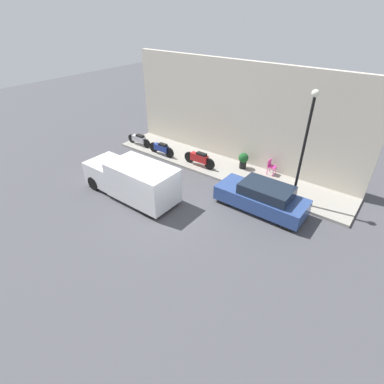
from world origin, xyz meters
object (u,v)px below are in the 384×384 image
object	(u,v)px
motorcycle_blue	(162,148)
scooter_silver	(139,139)
parked_car	(262,197)
streetlamp	(306,137)
delivery_van	(131,179)
motorcycle_red	(199,158)
cafe_chair	(271,166)
potted_plant	(243,160)

from	to	relation	value
motorcycle_blue	scooter_silver	distance (m)	2.20
parked_car	streetlamp	xyz separation A→B (m)	(1.33, -1.00, 2.73)
delivery_van	scooter_silver	world-z (taller)	delivery_van
motorcycle_red	motorcycle_blue	bearing A→B (deg)	94.24
delivery_van	motorcycle_blue	xyz separation A→B (m)	(4.19, 1.87, -0.40)
motorcycle_blue	streetlamp	size ratio (longest dim) A/B	0.37
motorcycle_blue	motorcycle_red	bearing A→B (deg)	-85.76
motorcycle_blue	streetlamp	world-z (taller)	streetlamp
delivery_van	motorcycle_blue	size ratio (longest dim) A/B	2.61
motorcycle_blue	scooter_silver	bearing A→B (deg)	84.54
parked_car	motorcycle_blue	size ratio (longest dim) A/B	2.14
motorcycle_blue	scooter_silver	size ratio (longest dim) A/B	0.99
motorcycle_blue	cafe_chair	xyz separation A→B (m)	(1.79, -6.44, 0.08)
scooter_silver	cafe_chair	bearing A→B (deg)	-79.63
potted_plant	cafe_chair	world-z (taller)	potted_plant
motorcycle_blue	motorcycle_red	xyz separation A→B (m)	(0.20, -2.75, 0.04)
delivery_van	motorcycle_red	xyz separation A→B (m)	(4.40, -0.88, -0.36)
motorcycle_blue	potted_plant	distance (m)	5.11
delivery_van	potted_plant	xyz separation A→B (m)	(5.69, -3.02, -0.30)
delivery_van	streetlamp	xyz separation A→B (m)	(4.13, -6.58, 2.43)
delivery_van	parked_car	bearing A→B (deg)	-63.39
scooter_silver	streetlamp	bearing A→B (deg)	-91.48
streetlamp	cafe_chair	bearing A→B (deg)	47.32
motorcycle_blue	streetlamp	distance (m)	8.91
parked_car	scooter_silver	distance (m)	9.78
delivery_van	motorcycle_red	size ratio (longest dim) A/B	2.41
motorcycle_red	potted_plant	world-z (taller)	potted_plant
parked_car	scooter_silver	xyz separation A→B (m)	(1.60, 9.64, -0.11)
motorcycle_blue	motorcycle_red	world-z (taller)	motorcycle_red
parked_car	motorcycle_blue	world-z (taller)	parked_car
parked_car	delivery_van	xyz separation A→B (m)	(-2.80, 5.59, 0.31)
motorcycle_blue	potted_plant	xyz separation A→B (m)	(1.49, -4.89, 0.10)
cafe_chair	streetlamp	bearing A→B (deg)	-132.68
parked_car	motorcycle_red	xyz separation A→B (m)	(1.60, 4.71, -0.05)
scooter_silver	cafe_chair	xyz separation A→B (m)	(1.58, -8.63, 0.10)
delivery_van	streetlamp	distance (m)	8.14
motorcycle_red	parked_car	bearing A→B (deg)	-108.76
potted_plant	streetlamp	bearing A→B (deg)	-113.61
streetlamp	potted_plant	bearing A→B (deg)	66.39
parked_car	delivery_van	world-z (taller)	delivery_van
motorcycle_blue	streetlamp	bearing A→B (deg)	-90.45
delivery_van	streetlamp	world-z (taller)	streetlamp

